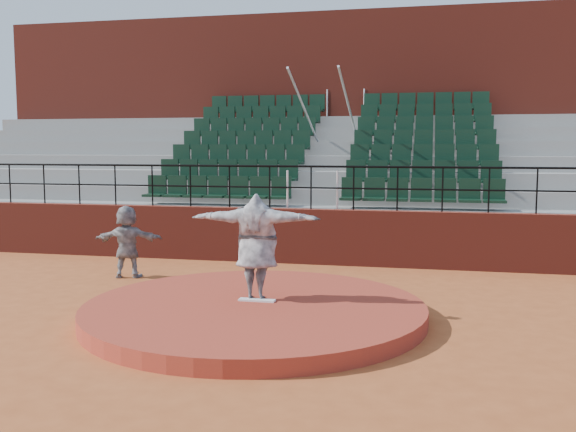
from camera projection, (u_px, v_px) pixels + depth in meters
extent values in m
plane|color=#AF5427|center=(255.00, 318.00, 10.36)|extent=(90.00, 90.00, 0.00)
cylinder|color=#A43724|center=(255.00, 311.00, 10.34)|extent=(5.50, 5.50, 0.25)
cube|color=white|center=(257.00, 300.00, 10.47)|extent=(0.60, 0.15, 0.03)
cube|color=maroon|center=(311.00, 236.00, 15.14)|extent=(24.00, 0.30, 1.30)
cylinder|color=black|center=(311.00, 166.00, 14.96)|extent=(24.00, 0.05, 0.05)
cylinder|color=black|center=(311.00, 188.00, 15.02)|extent=(24.00, 0.04, 0.04)
cylinder|color=black|center=(10.00, 184.00, 16.73)|extent=(0.04, 0.04, 1.00)
cylinder|color=black|center=(44.00, 184.00, 16.52)|extent=(0.04, 0.04, 1.00)
cylinder|color=black|center=(79.00, 185.00, 16.30)|extent=(0.04, 0.04, 1.00)
cylinder|color=black|center=(115.00, 185.00, 16.09)|extent=(0.04, 0.04, 1.00)
cylinder|color=black|center=(152.00, 186.00, 15.87)|extent=(0.04, 0.04, 1.00)
cylinder|color=black|center=(190.00, 186.00, 15.66)|extent=(0.04, 0.04, 1.00)
cylinder|color=black|center=(229.00, 187.00, 15.44)|extent=(0.04, 0.04, 1.00)
cylinder|color=black|center=(270.00, 187.00, 15.23)|extent=(0.04, 0.04, 1.00)
cylinder|color=black|center=(311.00, 188.00, 15.02)|extent=(0.04, 0.04, 1.00)
cylinder|color=black|center=(354.00, 188.00, 14.80)|extent=(0.04, 0.04, 1.00)
cylinder|color=black|center=(397.00, 189.00, 14.59)|extent=(0.04, 0.04, 1.00)
cylinder|color=black|center=(443.00, 190.00, 14.37)|extent=(0.04, 0.04, 1.00)
cylinder|color=black|center=(489.00, 190.00, 14.16)|extent=(0.04, 0.04, 1.00)
cylinder|color=black|center=(537.00, 191.00, 13.94)|extent=(0.04, 0.04, 1.00)
cube|color=gray|center=(315.00, 233.00, 15.70)|extent=(24.00, 0.85, 1.30)
cube|color=black|center=(217.00, 190.00, 16.14)|extent=(3.85, 0.48, 0.72)
cube|color=black|center=(421.00, 194.00, 15.06)|extent=(3.85, 0.48, 0.72)
cube|color=gray|center=(321.00, 221.00, 16.50)|extent=(24.00, 0.85, 1.70)
cube|color=black|center=(227.00, 173.00, 16.92)|extent=(3.85, 0.48, 0.72)
cube|color=black|center=(422.00, 175.00, 15.84)|extent=(3.85, 0.48, 0.72)
cube|color=gray|center=(326.00, 210.00, 17.30)|extent=(24.00, 0.85, 2.10)
cube|color=black|center=(236.00, 157.00, 17.70)|extent=(3.85, 0.48, 0.72)
cube|color=black|center=(423.00, 158.00, 16.62)|extent=(3.85, 0.48, 0.72)
cube|color=gray|center=(331.00, 200.00, 18.11)|extent=(24.00, 0.85, 2.50)
cube|color=black|center=(245.00, 143.00, 18.49)|extent=(3.85, 0.48, 0.72)
cube|color=black|center=(423.00, 143.00, 17.40)|extent=(3.85, 0.48, 0.72)
cube|color=gray|center=(335.00, 191.00, 18.91)|extent=(24.00, 0.85, 2.90)
cube|color=black|center=(253.00, 130.00, 19.27)|extent=(3.85, 0.48, 0.72)
cube|color=black|center=(424.00, 129.00, 18.18)|extent=(3.85, 0.48, 0.72)
cube|color=gray|center=(339.00, 183.00, 19.71)|extent=(24.00, 0.85, 3.30)
cube|color=black|center=(260.00, 118.00, 20.05)|extent=(3.85, 0.48, 0.72)
cube|color=black|center=(425.00, 116.00, 18.96)|extent=(3.85, 0.48, 0.72)
cube|color=gray|center=(343.00, 175.00, 20.52)|extent=(24.00, 0.85, 3.70)
cube|color=black|center=(267.00, 106.00, 20.83)|extent=(3.85, 0.48, 0.72)
cube|color=black|center=(425.00, 104.00, 19.75)|extent=(3.85, 0.48, 0.72)
cylinder|color=silver|center=(310.00, 124.00, 18.00)|extent=(0.06, 5.97, 2.46)
cylinder|color=silver|center=(353.00, 123.00, 17.75)|extent=(0.06, 5.97, 2.46)
cube|color=maroon|center=(351.00, 124.00, 22.20)|extent=(24.00, 3.00, 7.10)
imported|color=black|center=(256.00, 247.00, 10.55)|extent=(2.17, 0.64, 1.75)
imported|color=black|center=(127.00, 241.00, 13.53)|extent=(1.49, 0.73, 1.54)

